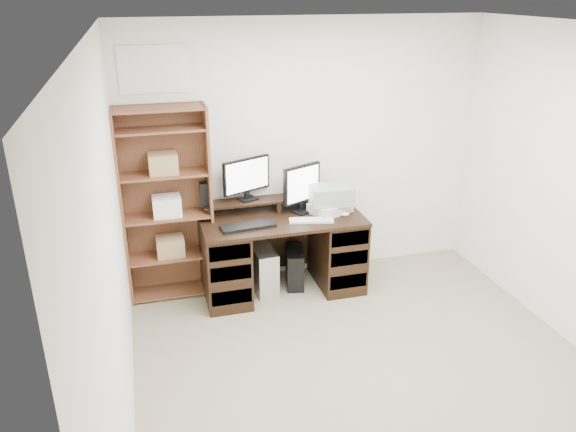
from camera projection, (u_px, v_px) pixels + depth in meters
name	position (u px, v px, depth m)	size (l,w,h in m)	color
room	(395.00, 235.00, 3.61)	(3.54, 4.04, 2.54)	gray
desk	(282.00, 253.00, 5.33)	(1.50, 0.70, 0.75)	black
riser_shelf	(276.00, 200.00, 5.34)	(1.40, 0.22, 0.12)	black
monitor_wide	(247.00, 177.00, 5.21)	(0.47, 0.23, 0.40)	black
monitor_small	(302.00, 186.00, 5.25)	(0.39, 0.23, 0.46)	black
speaker	(205.00, 194.00, 5.11)	(0.09, 0.09, 0.22)	black
keyboard_black	(248.00, 226.00, 4.97)	(0.49, 0.16, 0.03)	black
keyboard_white	(311.00, 220.00, 5.10)	(0.40, 0.12, 0.02)	silver
mouse	(345.00, 214.00, 5.23)	(0.08, 0.05, 0.03)	white
printer	(330.00, 208.00, 5.30)	(0.36, 0.27, 0.09)	beige
basket	(331.00, 195.00, 5.25)	(0.39, 0.28, 0.17)	#92969C
tower_silver	(263.00, 269.00, 5.39)	(0.19, 0.44, 0.44)	silver
tower_black	(295.00, 267.00, 5.49)	(0.23, 0.39, 0.37)	black
bookshelf	(167.00, 203.00, 5.07)	(0.80, 0.30, 1.80)	brown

